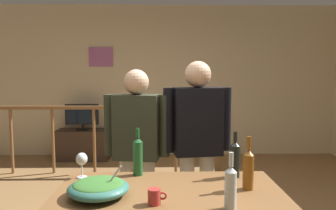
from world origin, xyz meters
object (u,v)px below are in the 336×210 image
at_px(framed_picture, 101,57).
at_px(tv_console, 83,144).
at_px(wine_glass, 82,160).
at_px(wine_bottle_amber, 248,169).
at_px(stair_railing, 130,128).
at_px(mug_red, 155,197).
at_px(wine_bottle_clear, 231,187).
at_px(person_standing_left, 137,144).
at_px(salad_bowl, 98,187).
at_px(person_standing_right, 197,138).
at_px(serving_table, 169,202).
at_px(wine_bottle_green, 138,156).
at_px(flat_screen_tv, 82,115).
at_px(wine_bottle_dark, 235,158).

xyz_separation_m(framed_picture, tv_console, (-0.29, -0.29, -1.53)).
xyz_separation_m(wine_glass, wine_bottle_amber, (1.12, -0.25, 0.01)).
relative_size(stair_railing, tv_console, 4.21).
relative_size(tv_console, mug_red, 8.21).
distance_m(wine_bottle_clear, mug_red, 0.43).
distance_m(wine_bottle_amber, person_standing_left, 1.08).
distance_m(salad_bowl, wine_bottle_clear, 0.79).
distance_m(framed_picture, stair_railing, 1.65).
relative_size(stair_railing, person_standing_right, 2.33).
relative_size(wine_bottle_amber, person_standing_left, 0.22).
distance_m(wine_glass, wine_bottle_amber, 1.15).
xyz_separation_m(serving_table, wine_glass, (-0.61, 0.27, 0.20)).
height_order(framed_picture, tv_console, framed_picture).
bearing_deg(wine_bottle_clear, wine_bottle_amber, 59.47).
relative_size(tv_console, person_standing_right, 0.55).
bearing_deg(framed_picture, wine_bottle_green, -75.85).
distance_m(tv_console, wine_glass, 3.52).
bearing_deg(stair_railing, salad_bowl, -88.07).
bearing_deg(serving_table, tv_console, 111.32).
height_order(flat_screen_tv, wine_glass, flat_screen_tv).
xyz_separation_m(framed_picture, serving_table, (1.13, -3.93, -1.08)).
bearing_deg(wine_glass, person_standing_right, 30.15).
xyz_separation_m(salad_bowl, person_standing_left, (0.17, 0.87, 0.07)).
bearing_deg(wine_bottle_green, salad_bowl, -117.07).
bearing_deg(person_standing_left, wine_bottle_amber, 143.14).
relative_size(serving_table, mug_red, 13.19).
relative_size(framed_picture, wine_bottle_amber, 1.24).
bearing_deg(wine_bottle_dark, tv_console, 119.30).
bearing_deg(person_standing_right, mug_red, 62.63).
relative_size(wine_bottle_dark, wine_bottle_green, 0.95).
relative_size(serving_table, salad_bowl, 3.89).
xyz_separation_m(tv_console, wine_bottle_clear, (1.75, -3.92, 0.65)).
relative_size(flat_screen_tv, wine_bottle_clear, 1.78).
height_order(framed_picture, flat_screen_tv, framed_picture).
bearing_deg(mug_red, person_standing_right, 70.51).
bearing_deg(wine_bottle_amber, mug_red, -158.91).
bearing_deg(tv_console, stair_railing, -41.25).
bearing_deg(stair_railing, wine_bottle_clear, -74.73).
bearing_deg(tv_console, mug_red, -70.93).
relative_size(stair_railing, flat_screen_tv, 6.68).
bearing_deg(mug_red, framed_picture, 104.14).
height_order(salad_bowl, mug_red, salad_bowl).
xyz_separation_m(stair_railing, flat_screen_tv, (-0.89, 0.75, 0.11)).
height_order(framed_picture, serving_table, framed_picture).
relative_size(framed_picture, person_standing_left, 0.27).
height_order(framed_picture, wine_glass, framed_picture).
bearing_deg(salad_bowl, stair_railing, 91.93).
bearing_deg(salad_bowl, person_standing_right, 51.36).
bearing_deg(person_standing_right, salad_bowl, 43.47).
distance_m(stair_railing, wine_bottle_clear, 3.26).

